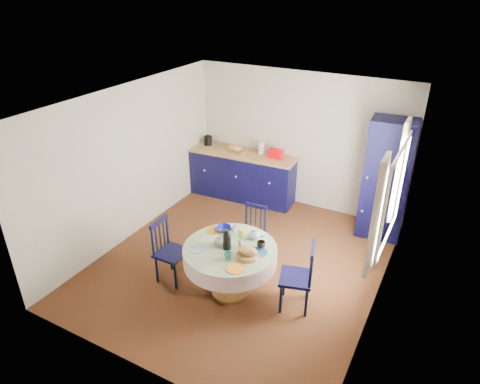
{
  "coord_description": "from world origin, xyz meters",
  "views": [
    {
      "loc": [
        2.53,
        -4.7,
        3.95
      ],
      "look_at": [
        -0.11,
        0.2,
        1.1
      ],
      "focal_mm": 32.0,
      "sensor_mm": 36.0,
      "label": 1
    }
  ],
  "objects_px": {
    "chair_right": "(299,276)",
    "mug_d": "(234,228)",
    "kitchen_counter": "(243,174)",
    "mug_a": "(218,242)",
    "dining_table": "(231,255)",
    "chair_far": "(252,232)",
    "chair_left": "(169,251)",
    "pantry_cabinet": "(386,180)",
    "cobalt_bowl": "(224,229)",
    "mug_b": "(228,256)",
    "mug_c": "(261,245)"
  },
  "relations": [
    {
      "from": "pantry_cabinet",
      "to": "mug_d",
      "type": "height_order",
      "value": "pantry_cabinet"
    },
    {
      "from": "pantry_cabinet",
      "to": "cobalt_bowl",
      "type": "distance_m",
      "value": 2.81
    },
    {
      "from": "mug_d",
      "to": "mug_a",
      "type": "bearing_deg",
      "value": -92.03
    },
    {
      "from": "dining_table",
      "to": "chair_far",
      "type": "height_order",
      "value": "dining_table"
    },
    {
      "from": "mug_b",
      "to": "mug_d",
      "type": "bearing_deg",
      "value": 112.63
    },
    {
      "from": "mug_a",
      "to": "mug_b",
      "type": "bearing_deg",
      "value": -38.75
    },
    {
      "from": "dining_table",
      "to": "chair_left",
      "type": "distance_m",
      "value": 0.95
    },
    {
      "from": "mug_b",
      "to": "cobalt_bowl",
      "type": "bearing_deg",
      "value": 124.22
    },
    {
      "from": "mug_a",
      "to": "mug_d",
      "type": "xyz_separation_m",
      "value": [
        0.01,
        0.4,
        -0.0
      ]
    },
    {
      "from": "mug_a",
      "to": "dining_table",
      "type": "bearing_deg",
      "value": 3.59
    },
    {
      "from": "mug_d",
      "to": "dining_table",
      "type": "bearing_deg",
      "value": -66.6
    },
    {
      "from": "kitchen_counter",
      "to": "chair_far",
      "type": "bearing_deg",
      "value": -61.42
    },
    {
      "from": "cobalt_bowl",
      "to": "mug_c",
      "type": "bearing_deg",
      "value": -10.95
    },
    {
      "from": "chair_right",
      "to": "mug_c",
      "type": "height_order",
      "value": "chair_right"
    },
    {
      "from": "dining_table",
      "to": "mug_a",
      "type": "distance_m",
      "value": 0.25
    },
    {
      "from": "chair_left",
      "to": "mug_b",
      "type": "distance_m",
      "value": 1.07
    },
    {
      "from": "chair_far",
      "to": "mug_d",
      "type": "distance_m",
      "value": 0.64
    },
    {
      "from": "chair_right",
      "to": "pantry_cabinet",
      "type": "bearing_deg",
      "value": 150.9
    },
    {
      "from": "kitchen_counter",
      "to": "mug_b",
      "type": "height_order",
      "value": "kitchen_counter"
    },
    {
      "from": "chair_left",
      "to": "cobalt_bowl",
      "type": "bearing_deg",
      "value": -56.36
    },
    {
      "from": "pantry_cabinet",
      "to": "mug_c",
      "type": "xyz_separation_m",
      "value": [
        -1.1,
        -2.33,
        -0.21
      ]
    },
    {
      "from": "kitchen_counter",
      "to": "pantry_cabinet",
      "type": "height_order",
      "value": "pantry_cabinet"
    },
    {
      "from": "kitchen_counter",
      "to": "mug_a",
      "type": "height_order",
      "value": "kitchen_counter"
    },
    {
      "from": "chair_right",
      "to": "mug_a",
      "type": "bearing_deg",
      "value": -95.24
    },
    {
      "from": "chair_far",
      "to": "mug_a",
      "type": "height_order",
      "value": "chair_far"
    },
    {
      "from": "kitchen_counter",
      "to": "chair_left",
      "type": "bearing_deg",
      "value": -87.53
    },
    {
      "from": "dining_table",
      "to": "chair_far",
      "type": "bearing_deg",
      "value": 98.62
    },
    {
      "from": "pantry_cabinet",
      "to": "chair_far",
      "type": "relative_size",
      "value": 2.34
    },
    {
      "from": "mug_c",
      "to": "mug_d",
      "type": "distance_m",
      "value": 0.55
    },
    {
      "from": "chair_right",
      "to": "mug_d",
      "type": "xyz_separation_m",
      "value": [
        -1.07,
        0.19,
        0.31
      ]
    },
    {
      "from": "dining_table",
      "to": "mug_b",
      "type": "xyz_separation_m",
      "value": [
        0.09,
        -0.23,
        0.17
      ]
    },
    {
      "from": "kitchen_counter",
      "to": "dining_table",
      "type": "bearing_deg",
      "value": -68.71
    },
    {
      "from": "chair_left",
      "to": "mug_a",
      "type": "xyz_separation_m",
      "value": [
        0.75,
        0.11,
        0.32
      ]
    },
    {
      "from": "mug_c",
      "to": "cobalt_bowl",
      "type": "xyz_separation_m",
      "value": [
        -0.63,
        0.12,
        -0.02
      ]
    },
    {
      "from": "dining_table",
      "to": "chair_far",
      "type": "relative_size",
      "value": 1.45
    },
    {
      "from": "pantry_cabinet",
      "to": "mug_a",
      "type": "height_order",
      "value": "pantry_cabinet"
    },
    {
      "from": "mug_a",
      "to": "mug_b",
      "type": "xyz_separation_m",
      "value": [
        0.27,
        -0.22,
        0.0
      ]
    },
    {
      "from": "dining_table",
      "to": "mug_d",
      "type": "bearing_deg",
      "value": 113.4
    },
    {
      "from": "mug_b",
      "to": "cobalt_bowl",
      "type": "distance_m",
      "value": 0.66
    },
    {
      "from": "dining_table",
      "to": "mug_b",
      "type": "relative_size",
      "value": 12.23
    },
    {
      "from": "pantry_cabinet",
      "to": "chair_far",
      "type": "xyz_separation_m",
      "value": [
        -1.58,
        -1.61,
        -0.57
      ]
    },
    {
      "from": "chair_left",
      "to": "chair_right",
      "type": "relative_size",
      "value": 0.98
    },
    {
      "from": "kitchen_counter",
      "to": "cobalt_bowl",
      "type": "height_order",
      "value": "kitchen_counter"
    },
    {
      "from": "chair_left",
      "to": "mug_d",
      "type": "relative_size",
      "value": 9.96
    },
    {
      "from": "pantry_cabinet",
      "to": "dining_table",
      "type": "xyz_separation_m",
      "value": [
        -1.44,
        -2.52,
        -0.37
      ]
    },
    {
      "from": "pantry_cabinet",
      "to": "cobalt_bowl",
      "type": "xyz_separation_m",
      "value": [
        -1.73,
        -2.2,
        -0.23
      ]
    },
    {
      "from": "mug_a",
      "to": "mug_c",
      "type": "height_order",
      "value": "same"
    },
    {
      "from": "chair_far",
      "to": "cobalt_bowl",
      "type": "relative_size",
      "value": 3.8
    },
    {
      "from": "chair_far",
      "to": "mug_d",
      "type": "xyz_separation_m",
      "value": [
        -0.03,
        -0.53,
        0.36
      ]
    },
    {
      "from": "mug_d",
      "to": "chair_far",
      "type": "bearing_deg",
      "value": 86.98
    }
  ]
}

